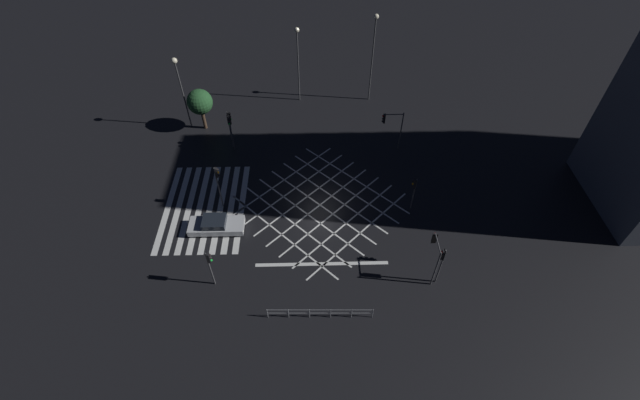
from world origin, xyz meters
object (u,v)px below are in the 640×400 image
traffic_light_ne_cross (441,260)px  traffic_light_median_north (414,188)px  street_lamp_far (298,50)px  traffic_light_ne_main (435,250)px  traffic_light_sw_cross (230,122)px  traffic_light_nw_cross (392,123)px  traffic_light_se_cross (210,262)px  traffic_light_sw_main (230,126)px  street_tree_near (200,102)px  waiting_car (216,225)px  traffic_light_median_south (218,180)px  street_lamp_east (178,77)px  street_lamp_west (374,43)px

traffic_light_ne_cross → traffic_light_median_north: (-7.35, -0.59, -0.30)m
street_lamp_far → traffic_light_ne_main: bearing=23.0°
traffic_light_sw_cross → traffic_light_nw_cross: bearing=-2.4°
traffic_light_se_cross → street_lamp_far: street_lamp_far is taller
traffic_light_sw_main → street_tree_near: (-3.65, -3.39, 0.22)m
traffic_light_se_cross → waiting_car: bearing=97.3°
traffic_light_nw_cross → traffic_light_median_south: bearing=25.9°
traffic_light_nw_cross → traffic_light_ne_main: (14.51, 1.08, -0.23)m
traffic_light_median_south → waiting_car: size_ratio=0.99×
street_tree_near → street_lamp_far: bearing=117.1°
traffic_light_ne_cross → street_lamp_east: street_lamp_east is taller
traffic_light_median_north → street_lamp_far: 19.52m
traffic_light_nw_cross → street_tree_near: size_ratio=0.95×
street_lamp_far → street_tree_near: street_lamp_far is taller
traffic_light_ne_cross → traffic_light_se_cross: bearing=-0.7°
traffic_light_ne_main → traffic_light_median_north: (-6.57, -0.29, -0.37)m
traffic_light_ne_cross → street_tree_near: street_tree_near is taller
traffic_light_sw_cross → traffic_light_median_north: bearing=-28.3°
street_lamp_far → street_tree_near: (4.96, -9.67, -2.76)m
traffic_light_sw_cross → traffic_light_se_cross: 15.74m
traffic_light_median_south → street_lamp_far: street_lamp_far is taller
traffic_light_ne_main → street_tree_near: (-18.27, -19.52, 0.31)m
traffic_light_sw_cross → street_lamp_west: 16.64m
traffic_light_nw_cross → street_tree_near: (-3.77, -18.44, 0.07)m
traffic_light_ne_cross → street_lamp_far: size_ratio=0.46×
traffic_light_nw_cross → street_lamp_east: size_ratio=0.55×
street_lamp_east → traffic_light_sw_cross: bearing=54.2°
traffic_light_sw_cross → street_lamp_east: street_lamp_east is taller
traffic_light_sw_cross → waiting_car: 10.84m
traffic_light_median_north → street_lamp_far: (-16.67, -9.55, 3.44)m
traffic_light_median_north → traffic_light_nw_cross: bearing=-84.4°
traffic_light_sw_main → street_lamp_far: (-8.61, 6.29, 2.98)m
street_lamp_east → street_lamp_far: size_ratio=0.93×
traffic_light_ne_cross → waiting_car: 17.66m
waiting_car → traffic_light_median_south: bearing=85.2°
traffic_light_median_south → street_lamp_east: size_ratio=0.58×
traffic_light_ne_cross → street_tree_near: (-19.06, -19.81, 0.38)m
traffic_light_ne_main → street_tree_near: 26.74m
waiting_car → traffic_light_sw_cross: bearing=89.1°
traffic_light_sw_cross → street_lamp_far: street_lamp_far is taller
traffic_light_sw_cross → waiting_car: traffic_light_sw_cross is taller
traffic_light_ne_main → street_tree_near: street_tree_near is taller
street_tree_near → waiting_car: (13.72, 3.12, -2.53)m
traffic_light_nw_cross → traffic_light_sw_main: size_ratio=1.03×
traffic_light_se_cross → street_lamp_far: (-23.83, 5.89, 3.21)m
traffic_light_ne_cross → street_lamp_far: (-24.02, -10.14, 3.14)m
traffic_light_ne_main → street_lamp_west: 23.55m
traffic_light_median_south → street_lamp_west: (-15.98, 14.05, 3.49)m
traffic_light_sw_main → street_lamp_east: 6.94m
waiting_car → traffic_light_nw_cross: bearing=33.0°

